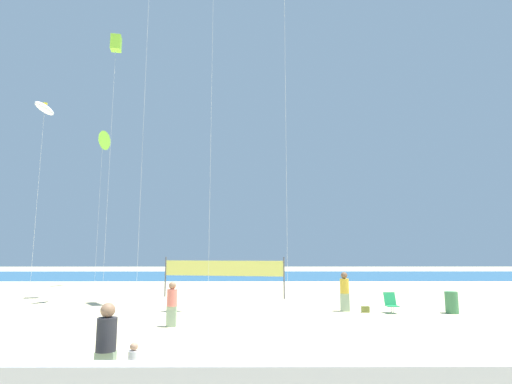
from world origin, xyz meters
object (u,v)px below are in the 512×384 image
Objects in this scene: mother_figure at (106,344)px; beachgoer_mustard_shirt at (345,290)px; folding_beach_chair at (391,302)px; kite_lime_box at (116,44)px; volleyball_net at (223,270)px; kite_white_inflatable at (44,109)px; trash_barrel at (452,302)px; toddler_figure at (133,366)px; beachgoer_coral_shirt at (172,303)px; kite_lime_delta at (103,141)px; beach_handbag at (365,309)px.

beachgoer_mustard_shirt reaches higher than mother_figure.
folding_beach_chair is 0.05× the size of kite_lime_box.
kite_white_inflatable is (-10.77, -1.28, 9.59)m from volleyball_net.
trash_barrel is (2.66, -0.14, 0.01)m from folding_beach_chair.
volleyball_net reaches higher than trash_barrel.
toddler_figure is 6.99m from beachgoer_coral_shirt.
folding_beach_chair is 22.14m from kite_white_inflatable.
kite_lime_box reaches higher than mother_figure.
mother_figure is 0.14× the size of kite_white_inflatable.
toddler_figure is 0.13× the size of volleyball_net.
kite_lime_delta is (-3.89, 8.85, -3.84)m from kite_lime_box.
trash_barrel is at bearing 27.55° from toddler_figure.
beachgoer_coral_shirt is 1.70× the size of trash_barrel.
beach_handbag is 25.55m from kite_lime_delta.
beachgoer_mustard_shirt is 2.07m from folding_beach_chair.
kite_lime_delta is at bearing 98.05° from toddler_figure.
toddler_figure is at bearing 25.88° from mother_figure.
beach_handbag is (0.83, -0.37, -0.81)m from beachgoer_mustard_shirt.
kite_white_inflatable is (-10.27, 15.07, 10.72)m from toddler_figure.
trash_barrel reaches higher than toddler_figure.
kite_lime_box is at bearing 158.87° from beach_handbag.
trash_barrel is at bearing 127.38° from beachgoer_mustard_shirt.
kite_lime_box is at bearing -66.24° from kite_lime_delta.
kite_lime_delta reaches higher than mother_figure.
kite_lime_box is (3.84, 0.67, 4.56)m from kite_white_inflatable.
mother_figure is 22.46m from kite_lime_box.
trash_barrel is at bearing -153.05° from beachgoer_coral_shirt.
folding_beach_chair is at bearing 35.72° from toddler_figure.
volleyball_net is at bearing 6.77° from kite_white_inflatable.
volleyball_net is (-7.98, 6.08, 1.16)m from folding_beach_chair.
toddler_figure is 29.01m from kite_lime_delta.
beach_handbag is 0.03× the size of kite_lime_delta.
beachgoer_coral_shirt reaches higher than folding_beach_chair.
beachgoer_coral_shirt is at bearing 113.61° from mother_figure.
folding_beach_chair is at bearing 71.48° from mother_figure.
beachgoer_coral_shirt is 0.13× the size of kite_lime_delta.
beach_handbag is (7.90, 10.43, -0.76)m from mother_figure.
beachgoer_mustard_shirt reaches higher than folding_beach_chair.
toddler_figure is 0.53× the size of beachgoer_mustard_shirt.
beachgoer_mustard_shirt is 20.16m from kite_white_inflatable.
beachgoer_mustard_shirt is 8.14m from beachgoer_coral_shirt.
mother_figure is 20.71m from kite_white_inflatable.
beachgoer_mustard_shirt is 1.87× the size of trash_barrel.
mother_figure is at bearing 12.16° from beachgoer_mustard_shirt.
beachgoer_mustard_shirt is 20.31m from kite_lime_box.
kite_lime_delta is (-10.32, 24.58, 11.43)m from toddler_figure.
beach_handbag is (-3.78, 0.28, -0.33)m from trash_barrel.
kite_white_inflatable is at bearing -89.67° from kite_lime_delta.
mother_figure is 15.49m from trash_barrel.
kite_white_inflatable is (-21.41, 4.94, 10.75)m from trash_barrel.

